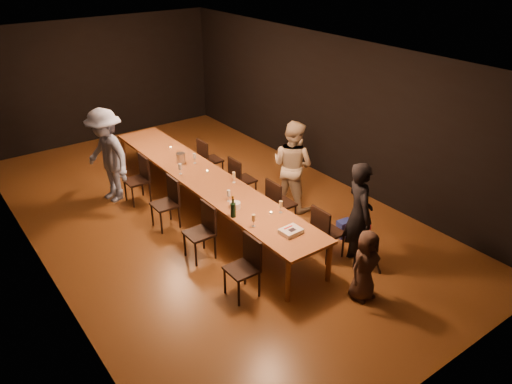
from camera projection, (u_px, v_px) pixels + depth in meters
ground at (207, 213)px, 9.52m from camera, size 10.00×10.00×0.00m
room_shell at (201, 108)px, 8.57m from camera, size 6.04×10.04×3.02m
table at (205, 180)px, 9.20m from camera, size 0.90×6.00×0.75m
chair_right_0 at (328, 232)px, 8.04m from camera, size 0.42×0.42×0.93m
chair_right_1 at (281, 203)px, 8.90m from camera, size 0.42×0.42×0.93m
chair_right_2 at (243, 179)px, 9.76m from camera, size 0.42×0.42×0.93m
chair_right_3 at (211, 159)px, 10.61m from camera, size 0.42×0.42×0.93m
chair_left_0 at (242, 269)px, 7.14m from camera, size 0.42×0.42×0.93m
chair_left_1 at (199, 233)px, 8.00m from camera, size 0.42×0.42×0.93m
chair_left_2 at (165, 204)px, 8.86m from camera, size 0.42×0.42×0.93m
chair_left_3 at (136, 180)px, 9.72m from camera, size 0.42×0.42×0.93m
woman_birthday at (359, 215)px, 7.70m from camera, size 0.64×0.75×1.75m
woman_tan at (293, 165)px, 9.35m from camera, size 0.87×1.00×1.75m
man_blue at (107, 156)px, 9.60m from camera, size 0.91×1.32×1.87m
child at (365, 265)px, 7.07m from camera, size 0.54×0.35×1.10m
gift_bag_red at (363, 233)px, 8.61m from camera, size 0.25×0.15×0.29m
gift_bag_blue at (344, 228)px, 8.71m from camera, size 0.27×0.19×0.31m
birthday_cake at (291, 231)px, 7.44m from camera, size 0.32×0.26×0.07m
plate_stack at (235, 205)px, 8.12m from camera, size 0.23×0.23×0.10m
champagne_bottle at (233, 206)px, 7.81m from camera, size 0.11×0.11×0.37m
ice_bucket at (181, 158)px, 9.73m from camera, size 0.19×0.19×0.20m
wineglass_0 at (254, 220)px, 7.59m from camera, size 0.06×0.06×0.21m
wineglass_1 at (281, 207)px, 7.97m from camera, size 0.06×0.06×0.21m
wineglass_2 at (229, 196)px, 8.31m from camera, size 0.06×0.06×0.21m
wineglass_3 at (234, 177)px, 8.94m from camera, size 0.06×0.06×0.21m
wineglass_4 at (180, 169)px, 9.26m from camera, size 0.06×0.06×0.21m
wineglass_5 at (195, 158)px, 9.70m from camera, size 0.06×0.06×0.21m
tealight_near at (271, 213)px, 7.97m from camera, size 0.05×0.05×0.03m
tealight_mid at (207, 171)px, 9.37m from camera, size 0.05×0.05×0.03m
tealight_far at (171, 148)px, 10.42m from camera, size 0.05×0.05×0.03m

